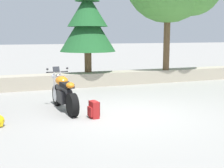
% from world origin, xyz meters
% --- Properties ---
extents(ground_plane, '(120.00, 120.00, 0.00)m').
position_xyz_m(ground_plane, '(0.00, 0.00, 0.00)').
color(ground_plane, gray).
extents(stone_wall, '(36.00, 0.80, 0.55)m').
position_xyz_m(stone_wall, '(0.00, 4.80, 0.28)').
color(stone_wall, '#A89E89').
rests_on(stone_wall, ground).
extents(motorcycle_orange_centre, '(0.69, 2.07, 1.18)m').
position_xyz_m(motorcycle_orange_centre, '(-1.49, 1.05, 0.49)').
color(motorcycle_orange_centre, black).
rests_on(motorcycle_orange_centre, ground).
extents(rider_backpack, '(0.29, 0.32, 0.47)m').
position_xyz_m(rider_backpack, '(-0.92, -0.01, 0.24)').
color(rider_backpack, '#A31E1E').
rests_on(rider_backpack, ground).
extents(pine_tree_mid_left, '(2.32, 2.32, 3.74)m').
position_xyz_m(pine_tree_mid_left, '(0.31, 5.04, 2.63)').
color(pine_tree_mid_left, brown).
rests_on(pine_tree_mid_left, stone_wall).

